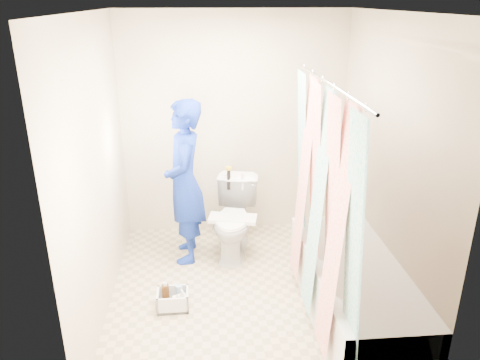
{
  "coord_description": "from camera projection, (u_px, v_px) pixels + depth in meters",
  "views": [
    {
      "loc": [
        -0.36,
        -3.59,
        2.5
      ],
      "look_at": [
        -0.01,
        0.45,
        0.91
      ],
      "focal_mm": 35.0,
      "sensor_mm": 36.0,
      "label": 1
    }
  ],
  "objects": [
    {
      "name": "wall_front",
      "position": [
        269.0,
        245.0,
        2.62
      ],
      "size": [
        2.4,
        0.02,
        2.4
      ],
      "primitive_type": "cube",
      "color": "beige",
      "rests_on": "ground"
    },
    {
      "name": "plumber",
      "position": [
        185.0,
        183.0,
        4.55
      ],
      "size": [
        0.41,
        0.61,
        1.63
      ],
      "primitive_type": "imported",
      "rotation": [
        0.0,
        0.0,
        -1.54
      ],
      "color": "navy",
      "rests_on": "ground"
    },
    {
      "name": "wall_left",
      "position": [
        96.0,
        171.0,
        3.73
      ],
      "size": [
        0.02,
        2.6,
        2.4
      ],
      "primitive_type": "cube",
      "color": "beige",
      "rests_on": "ground"
    },
    {
      "name": "toilet",
      "position": [
        234.0,
        219.0,
        4.77
      ],
      "size": [
        0.57,
        0.82,
        0.77
      ],
      "primitive_type": "imported",
      "rotation": [
        0.0,
        0.0,
        -0.2
      ],
      "color": "silver",
      "rests_on": "ground"
    },
    {
      "name": "shower_curtain",
      "position": [
        319.0,
        206.0,
        3.54
      ],
      "size": [
        0.06,
        1.75,
        1.8
      ],
      "primitive_type": "cube",
      "color": "white",
      "rests_on": "curtain_rod"
    },
    {
      "name": "floor",
      "position": [
        245.0,
        291.0,
        4.26
      ],
      "size": [
        2.6,
        2.6,
        0.0
      ],
      "primitive_type": "plane",
      "color": "tan",
      "rests_on": "ground"
    },
    {
      "name": "cleaning_caddy",
      "position": [
        174.0,
        300.0,
        4.01
      ],
      "size": [
        0.27,
        0.22,
        0.21
      ],
      "rotation": [
        0.0,
        0.0,
        0.01
      ],
      "color": "silver",
      "rests_on": "ground"
    },
    {
      "name": "wall_back",
      "position": [
        234.0,
        126.0,
        5.03
      ],
      "size": [
        2.4,
        0.02,
        2.4
      ],
      "primitive_type": "cube",
      "color": "beige",
      "rests_on": "ground"
    },
    {
      "name": "bathtub",
      "position": [
        353.0,
        288.0,
        3.84
      ],
      "size": [
        0.7,
        1.75,
        0.5
      ],
      "color": "white",
      "rests_on": "ground"
    },
    {
      "name": "curtain_rod",
      "position": [
        328.0,
        83.0,
        3.2
      ],
      "size": [
        0.02,
        1.9,
        0.02
      ],
      "primitive_type": "cylinder",
      "rotation": [
        1.57,
        0.0,
        0.0
      ],
      "color": "silver",
      "rests_on": "wall_back"
    },
    {
      "name": "wall_right",
      "position": [
        388.0,
        163.0,
        3.92
      ],
      "size": [
        0.02,
        2.6,
        2.4
      ],
      "primitive_type": "cube",
      "color": "beige",
      "rests_on": "ground"
    },
    {
      "name": "tank_lid",
      "position": [
        233.0,
        218.0,
        4.64
      ],
      "size": [
        0.5,
        0.29,
        0.04
      ],
      "primitive_type": "cube",
      "rotation": [
        0.0,
        0.0,
        -0.2
      ],
      "color": "white",
      "rests_on": "toilet"
    },
    {
      "name": "tank_internals",
      "position": [
        232.0,
        178.0,
        4.83
      ],
      "size": [
        0.19,
        0.07,
        0.25
      ],
      "color": "black",
      "rests_on": "toilet"
    },
    {
      "name": "ceiling",
      "position": [
        247.0,
        12.0,
        3.39
      ],
      "size": [
        2.4,
        2.6,
        0.02
      ],
      "primitive_type": "cube",
      "color": "silver",
      "rests_on": "wall_back"
    }
  ]
}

